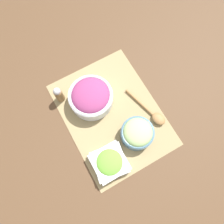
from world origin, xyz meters
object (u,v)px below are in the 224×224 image
lettuce_bowl (110,162)px  pepper_shaker (59,94)px  wooden_spoon (154,115)px  onion_bowl (91,97)px  cucumber_bowl (137,133)px

lettuce_bowl → pepper_shaker: bearing=8.2°
lettuce_bowl → wooden_spoon: 0.26m
onion_bowl → wooden_spoon: bearing=-133.3°
cucumber_bowl → pepper_shaker: size_ratio=1.38×
cucumber_bowl → pepper_shaker: pepper_shaker is taller
cucumber_bowl → lettuce_bowl: cucumber_bowl is taller
lettuce_bowl → wooden_spoon: (0.08, -0.25, -0.02)m
onion_bowl → wooden_spoon: (-0.18, -0.19, -0.04)m
cucumber_bowl → onion_bowl: 0.23m
lettuce_bowl → pepper_shaker: (0.33, 0.05, 0.02)m
wooden_spoon → pepper_shaker: size_ratio=2.25×
pepper_shaker → wooden_spoon: bearing=-130.3°
cucumber_bowl → wooden_spoon: (0.04, -0.10, -0.03)m
cucumber_bowl → onion_bowl: size_ratio=0.72×
onion_bowl → lettuce_bowl: size_ratio=1.31×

